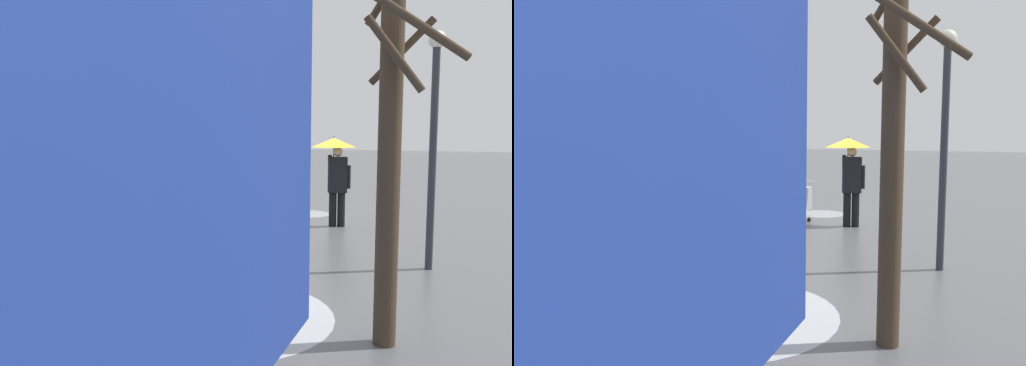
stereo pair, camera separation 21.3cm
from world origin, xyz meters
The scene contains 11 objects.
ground_plane centered at (0.00, 0.00, 0.00)m, with size 90.00×90.00×0.00m, color #5B5B5E.
slush_patch_near_cluster centered at (-0.07, -1.43, 0.00)m, with size 1.25×1.25×0.01m, color #999BA0.
slush_patch_under_van centered at (-1.05, 6.20, 0.00)m, with size 2.71×2.71×0.01m, color silver.
cargo_van_parked_right centered at (3.66, -0.07, 1.18)m, with size 2.38×5.43×2.60m.
shopping_cart_vendor centered at (0.16, 0.07, 0.57)m, with size 0.58×0.84×1.04m.
hand_dolly_boxes centered at (1.05, -0.18, 0.50)m, with size 0.76×0.85×1.32m.
pedestrian_pink_side centered at (-1.13, 0.04, 1.57)m, with size 1.04×1.04×2.15m.
pedestrian_black_side centered at (1.10, -0.89, 1.57)m, with size 1.04×1.04×2.15m.
pedestrian_white_side centered at (0.54, 1.76, 1.57)m, with size 1.04×1.04×2.15m.
bare_tree_near centered at (-3.00, 6.36, 2.14)m, with size 1.12×1.19×4.41m.
street_lamp centered at (-3.35, 3.12, 2.37)m, with size 0.28×0.28×3.86m.
Camera 1 is at (-3.52, 11.64, 2.30)m, focal length 34.79 mm.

